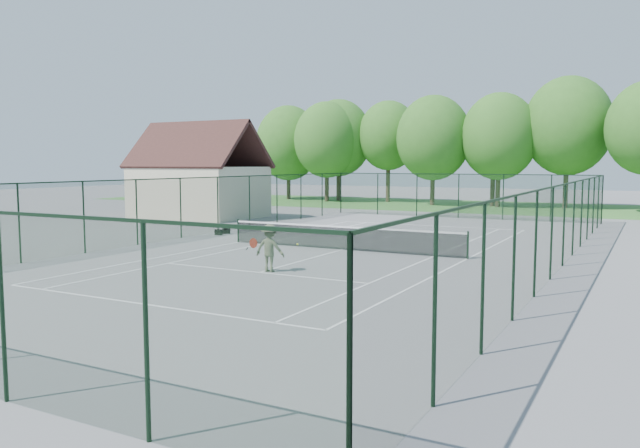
# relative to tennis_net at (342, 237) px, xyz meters

# --- Properties ---
(ground) EXTENTS (140.00, 140.00, 0.00)m
(ground) POSITION_rel_tennis_net_xyz_m (0.00, 0.00, -0.58)
(ground) COLOR gray
(ground) RESTS_ON ground
(grass_far) EXTENTS (80.00, 16.00, 0.01)m
(grass_far) POSITION_rel_tennis_net_xyz_m (0.00, 30.00, -0.57)
(grass_far) COLOR #468538
(grass_far) RESTS_ON ground
(court_lines) EXTENTS (11.05, 23.85, 0.01)m
(court_lines) POSITION_rel_tennis_net_xyz_m (0.00, 0.00, -0.57)
(court_lines) COLOR white
(court_lines) RESTS_ON ground
(tennis_net) EXTENTS (11.08, 0.08, 1.10)m
(tennis_net) POSITION_rel_tennis_net_xyz_m (0.00, 0.00, 0.00)
(tennis_net) COLOR black
(tennis_net) RESTS_ON ground
(fence_enclosure) EXTENTS (18.05, 36.05, 3.02)m
(fence_enclosure) POSITION_rel_tennis_net_xyz_m (0.00, 0.00, 0.98)
(fence_enclosure) COLOR #17351C
(fence_enclosure) RESTS_ON ground
(utility_building) EXTENTS (8.60, 6.27, 6.63)m
(utility_building) POSITION_rel_tennis_net_xyz_m (-16.00, 10.00, 2.54)
(utility_building) COLOR beige
(utility_building) RESTS_ON ground
(tree_line_far) EXTENTS (39.40, 6.40, 9.70)m
(tree_line_far) POSITION_rel_tennis_net_xyz_m (0.00, 30.00, 5.42)
(tree_line_far) COLOR #453625
(tree_line_far) RESTS_ON ground
(sports_bag_a) EXTENTS (0.38, 0.24, 0.30)m
(sports_bag_a) POSITION_rel_tennis_net_xyz_m (-8.14, 1.91, -0.43)
(sports_bag_a) COLOR black
(sports_bag_a) RESTS_ON ground
(sports_bag_b) EXTENTS (0.43, 0.35, 0.29)m
(sports_bag_b) POSITION_rel_tennis_net_xyz_m (-8.16, 2.62, -0.43)
(sports_bag_b) COLOR black
(sports_bag_b) RESTS_ON ground
(tennis_player) EXTENTS (1.77, 0.95, 1.64)m
(tennis_player) POSITION_rel_tennis_net_xyz_m (0.22, -6.07, 0.25)
(tennis_player) COLOR #50563E
(tennis_player) RESTS_ON ground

